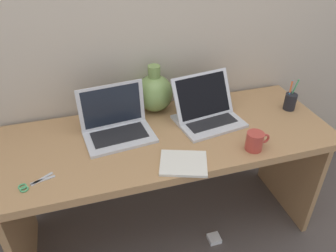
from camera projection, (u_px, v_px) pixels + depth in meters
name	position (u px, v px, depth m)	size (l,w,h in m)	color
ground_plane	(168.00, 227.00, 2.03)	(6.00, 6.00, 0.00)	#564C47
back_wall	(148.00, 13.00, 1.63)	(4.40, 0.04, 2.40)	#BCAD99
desk	(168.00, 156.00, 1.71)	(1.64, 0.62, 0.70)	#AD7F51
laptop_left	(116.00, 122.00, 1.61)	(0.35, 0.26, 0.24)	silver
laptop_right	(206.00, 110.00, 1.71)	(0.36, 0.30, 0.23)	silver
green_vase	(155.00, 92.00, 1.77)	(0.20, 0.20, 0.26)	#75934C
notebook_stack	(184.00, 163.00, 1.44)	(0.20, 0.17, 0.01)	silver
coffee_mug	(255.00, 141.00, 1.51)	(0.12, 0.08, 0.09)	#B23D33
pen_cup	(290.00, 101.00, 1.81)	(0.06, 0.06, 0.18)	black
scissors	(30.00, 185.00, 1.34)	(0.15, 0.09, 0.01)	#B7B7BC
power_brick	(214.00, 239.00, 1.94)	(0.07, 0.07, 0.03)	white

